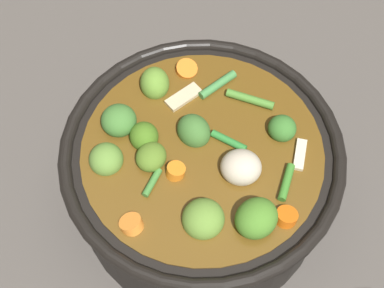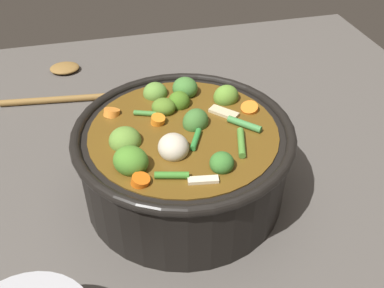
{
  "view_description": "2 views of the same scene",
  "coord_description": "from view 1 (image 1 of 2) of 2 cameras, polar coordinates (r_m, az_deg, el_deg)",
  "views": [
    {
      "loc": [
        -0.28,
        -0.01,
        0.6
      ],
      "look_at": [
        0.02,
        0.01,
        0.1
      ],
      "focal_mm": 51.07,
      "sensor_mm": 36.0,
      "label": 1
    },
    {
      "loc": [
        -0.1,
        -0.45,
        0.46
      ],
      "look_at": [
        0.01,
        -0.01,
        0.1
      ],
      "focal_mm": 40.83,
      "sensor_mm": 36.0,
      "label": 2
    }
  ],
  "objects": [
    {
      "name": "ground_plane",
      "position": [
        0.66,
        0.92,
        -5.47
      ],
      "size": [
        1.1,
        1.1,
        0.0
      ],
      "primitive_type": "plane",
      "color": "#514C47"
    },
    {
      "name": "cooking_pot",
      "position": [
        0.6,
        0.97,
        -2.96
      ],
      "size": [
        0.3,
        0.3,
        0.14
      ],
      "color": "black",
      "rests_on": "ground_plane"
    }
  ]
}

